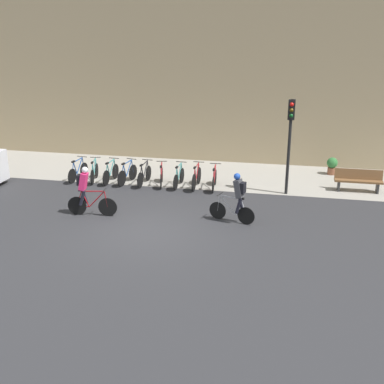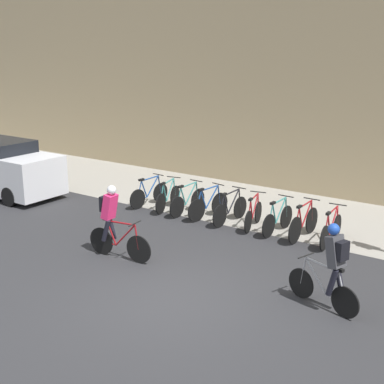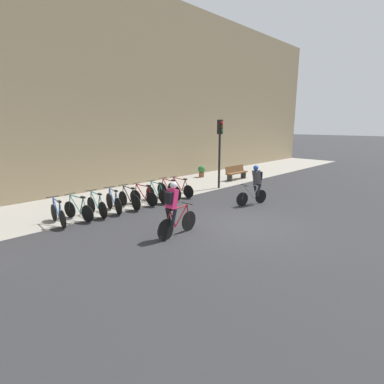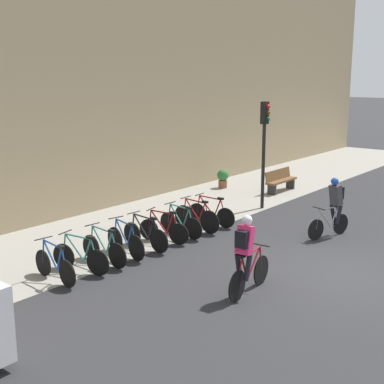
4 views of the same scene
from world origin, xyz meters
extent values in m
plane|color=#2B2B2D|center=(0.00, 0.00, 0.00)|extent=(200.00, 200.00, 0.00)
cube|color=gray|center=(0.00, 6.75, 0.00)|extent=(44.00, 4.50, 0.01)
cube|color=#9E8966|center=(0.00, 9.30, 5.44)|extent=(44.00, 0.60, 10.88)
cylinder|color=black|center=(-1.73, 1.04, 0.34)|extent=(0.67, 0.09, 0.67)
cylinder|color=black|center=(-2.83, 0.95, 0.34)|extent=(0.67, 0.09, 0.67)
cylinder|color=maroon|center=(-2.10, 1.01, 0.62)|extent=(0.60, 0.09, 0.62)
cylinder|color=maroon|center=(-2.51, 0.97, 0.60)|extent=(0.28, 0.06, 0.58)
cylinder|color=maroon|center=(-2.22, 1.00, 0.90)|extent=(0.82, 0.11, 0.07)
cylinder|color=maroon|center=(-2.61, 0.96, 0.33)|extent=(0.44, 0.07, 0.05)
cylinder|color=maroon|center=(-2.73, 0.95, 0.61)|extent=(0.23, 0.05, 0.56)
cylinder|color=maroon|center=(-1.77, 1.04, 0.63)|extent=(0.13, 0.05, 0.59)
cylinder|color=black|center=(-1.81, 1.03, 0.96)|extent=(0.07, 0.46, 0.03)
cube|color=black|center=(-2.63, 0.96, 0.93)|extent=(0.21, 0.10, 0.06)
cube|color=#E52866|center=(-2.53, 0.97, 1.26)|extent=(0.35, 0.35, 0.63)
sphere|color=silver|center=(-2.45, 0.98, 1.67)|extent=(0.24, 0.24, 0.22)
cylinder|color=black|center=(-2.57, 0.86, 0.68)|extent=(0.28, 0.13, 0.56)
cylinder|color=black|center=(-2.59, 1.08, 0.68)|extent=(0.25, 0.13, 0.56)
cube|color=black|center=(-2.67, 0.96, 1.31)|extent=(0.16, 0.27, 0.36)
cylinder|color=black|center=(2.09, 1.55, 0.31)|extent=(0.60, 0.21, 0.61)
cylinder|color=black|center=(3.10, 1.25, 0.31)|extent=(0.60, 0.21, 0.61)
cylinder|color=#99999E|center=(2.43, 1.45, 0.59)|extent=(0.57, 0.21, 0.62)
cylinder|color=#99999E|center=(2.80, 1.33, 0.57)|extent=(0.27, 0.12, 0.58)
cylinder|color=#99999E|center=(2.54, 1.41, 0.87)|extent=(0.76, 0.27, 0.07)
cylinder|color=#99999E|center=(2.89, 1.31, 0.30)|extent=(0.41, 0.15, 0.05)
cylinder|color=#99999E|center=(3.01, 1.27, 0.58)|extent=(0.22, 0.09, 0.56)
cylinder|color=#99999E|center=(2.13, 1.54, 0.60)|extent=(0.13, 0.07, 0.59)
cylinder|color=black|center=(2.17, 1.53, 0.93)|extent=(0.16, 0.45, 0.03)
cube|color=black|center=(2.91, 1.30, 0.90)|extent=(0.21, 0.13, 0.06)
cube|color=#3D3D42|center=(2.82, 1.33, 1.23)|extent=(0.40, 0.40, 0.63)
sphere|color=#1E47AD|center=(2.74, 1.35, 1.64)|extent=(0.27, 0.27, 0.22)
cylinder|color=black|center=(2.90, 1.42, 0.65)|extent=(0.29, 0.18, 0.56)
cylinder|color=black|center=(2.83, 1.21, 0.65)|extent=(0.26, 0.17, 0.56)
cube|color=black|center=(2.95, 1.29, 1.28)|extent=(0.21, 0.29, 0.36)
cylinder|color=black|center=(-4.45, 5.31, 0.32)|extent=(0.10, 0.63, 0.63)
cylinder|color=black|center=(-4.56, 4.30, 0.32)|extent=(0.10, 0.63, 0.63)
cylinder|color=#1E478C|center=(-4.49, 4.97, 0.60)|extent=(0.10, 0.56, 0.62)
cylinder|color=#1E478C|center=(-4.53, 4.59, 0.58)|extent=(0.07, 0.26, 0.58)
cylinder|color=#1E478C|center=(-4.50, 4.85, 0.88)|extent=(0.12, 0.75, 0.07)
cylinder|color=#1E478C|center=(-4.54, 4.50, 0.31)|extent=(0.07, 0.41, 0.05)
cylinder|color=#1E478C|center=(-4.55, 4.39, 0.59)|extent=(0.05, 0.22, 0.56)
cylinder|color=#1E478C|center=(-4.46, 5.27, 0.61)|extent=(0.05, 0.12, 0.58)
cylinder|color=black|center=(-4.46, 5.23, 0.94)|extent=(0.46, 0.07, 0.03)
cube|color=black|center=(-4.54, 4.48, 0.91)|extent=(0.10, 0.21, 0.06)
cylinder|color=black|center=(-3.86, 5.30, 0.32)|extent=(0.16, 0.63, 0.64)
cylinder|color=black|center=(-3.65, 4.31, 0.32)|extent=(0.16, 0.63, 0.64)
cylinder|color=teal|center=(-3.79, 4.96, 0.60)|extent=(0.15, 0.56, 0.62)
cylinder|color=teal|center=(-3.71, 4.59, 0.59)|extent=(0.09, 0.26, 0.58)
cylinder|color=teal|center=(-3.77, 4.85, 0.88)|extent=(0.19, 0.75, 0.07)
cylinder|color=teal|center=(-3.70, 4.50, 0.31)|extent=(0.11, 0.41, 0.05)
cylinder|color=teal|center=(-3.67, 4.40, 0.59)|extent=(0.07, 0.22, 0.56)
cylinder|color=teal|center=(-3.85, 5.26, 0.61)|extent=(0.06, 0.12, 0.59)
cylinder|color=black|center=(-3.84, 5.22, 0.94)|extent=(0.46, 0.12, 0.03)
cube|color=black|center=(-3.69, 4.48, 0.91)|extent=(0.12, 0.21, 0.06)
cylinder|color=black|center=(-2.99, 5.31, 0.32)|extent=(0.07, 0.65, 0.65)
cylinder|color=black|center=(-3.04, 4.30, 0.32)|extent=(0.07, 0.65, 0.65)
cylinder|color=teal|center=(-3.01, 4.96, 0.61)|extent=(0.07, 0.56, 0.62)
cylinder|color=teal|center=(-3.02, 4.59, 0.59)|extent=(0.05, 0.26, 0.58)
cylinder|color=teal|center=(-3.01, 4.85, 0.89)|extent=(0.07, 0.75, 0.07)
cylinder|color=teal|center=(-3.03, 4.50, 0.32)|extent=(0.05, 0.41, 0.05)
cylinder|color=teal|center=(-3.03, 4.39, 0.60)|extent=(0.04, 0.21, 0.56)
cylinder|color=teal|center=(-2.99, 5.27, 0.61)|extent=(0.04, 0.12, 0.58)
cylinder|color=black|center=(-2.99, 5.23, 0.94)|extent=(0.46, 0.05, 0.03)
cube|color=black|center=(-3.03, 4.48, 0.91)|extent=(0.09, 0.20, 0.06)
cylinder|color=black|center=(-2.18, 5.29, 0.34)|extent=(0.15, 0.67, 0.67)
cylinder|color=black|center=(-2.35, 4.32, 0.34)|extent=(0.15, 0.67, 0.67)
cylinder|color=#1E478C|center=(-2.24, 4.96, 0.62)|extent=(0.14, 0.54, 0.62)
cylinder|color=#1E478C|center=(-2.30, 4.60, 0.60)|extent=(0.08, 0.26, 0.58)
cylinder|color=#1E478C|center=(-2.26, 4.85, 0.90)|extent=(0.17, 0.72, 0.07)
cylinder|color=#1E478C|center=(-2.32, 4.51, 0.33)|extent=(0.10, 0.39, 0.05)
cylinder|color=#1E478C|center=(-2.34, 4.41, 0.61)|extent=(0.07, 0.21, 0.56)
cylinder|color=#1E478C|center=(-2.19, 5.25, 0.63)|extent=(0.06, 0.12, 0.58)
cylinder|color=black|center=(-2.19, 5.21, 0.96)|extent=(0.46, 0.11, 0.03)
cube|color=black|center=(-2.32, 4.50, 0.93)|extent=(0.11, 0.21, 0.06)
cylinder|color=black|center=(-1.50, 5.33, 0.33)|extent=(0.07, 0.65, 0.65)
cylinder|color=black|center=(-1.54, 4.28, 0.33)|extent=(0.07, 0.65, 0.65)
cylinder|color=black|center=(-1.51, 4.97, 0.61)|extent=(0.07, 0.57, 0.62)
cylinder|color=black|center=(-1.53, 4.58, 0.59)|extent=(0.05, 0.27, 0.58)
cylinder|color=black|center=(-1.52, 4.86, 0.89)|extent=(0.08, 0.78, 0.07)
cylinder|color=black|center=(-1.53, 4.49, 0.32)|extent=(0.05, 0.42, 0.05)
cylinder|color=black|center=(-1.54, 4.37, 0.60)|extent=(0.04, 0.22, 0.56)
cylinder|color=black|center=(-1.50, 5.28, 0.62)|extent=(0.04, 0.12, 0.59)
cylinder|color=black|center=(-1.50, 5.24, 0.95)|extent=(0.46, 0.05, 0.03)
cube|color=black|center=(-1.54, 4.47, 0.92)|extent=(0.09, 0.20, 0.06)
cylinder|color=black|center=(-0.87, 5.28, 0.31)|extent=(0.16, 0.61, 0.62)
cylinder|color=black|center=(-0.67, 4.33, 0.31)|extent=(0.16, 0.61, 0.62)
cylinder|color=maroon|center=(-0.81, 4.95, 0.59)|extent=(0.15, 0.53, 0.62)
cylinder|color=maroon|center=(-0.73, 4.61, 0.57)|extent=(0.09, 0.25, 0.58)
cylinder|color=maroon|center=(-0.78, 4.85, 0.87)|extent=(0.19, 0.71, 0.07)
cylinder|color=maroon|center=(-0.71, 4.52, 0.30)|extent=(0.11, 0.39, 0.05)
cylinder|color=maroon|center=(-0.69, 4.42, 0.58)|extent=(0.07, 0.21, 0.56)
cylinder|color=maroon|center=(-0.86, 5.24, 0.60)|extent=(0.06, 0.12, 0.58)
cylinder|color=black|center=(-0.86, 5.20, 0.93)|extent=(0.46, 0.12, 0.03)
cube|color=black|center=(-0.71, 4.50, 0.90)|extent=(0.12, 0.21, 0.06)
cylinder|color=black|center=(-0.01, 5.29, 0.32)|extent=(0.06, 0.64, 0.64)
cylinder|color=black|center=(-0.05, 4.31, 0.32)|extent=(0.06, 0.64, 0.64)
cylinder|color=teal|center=(-0.02, 4.96, 0.60)|extent=(0.06, 0.54, 0.62)
cylinder|color=teal|center=(-0.04, 4.60, 0.59)|extent=(0.05, 0.26, 0.58)
cylinder|color=teal|center=(-0.03, 4.85, 0.89)|extent=(0.07, 0.73, 0.07)
cylinder|color=teal|center=(-0.04, 4.51, 0.31)|extent=(0.05, 0.40, 0.05)
cylinder|color=teal|center=(-0.05, 4.40, 0.60)|extent=(0.04, 0.21, 0.56)
cylinder|color=teal|center=(-0.01, 5.26, 0.61)|extent=(0.04, 0.12, 0.58)
cylinder|color=black|center=(-0.01, 5.22, 0.94)|extent=(0.46, 0.05, 0.03)
cube|color=black|center=(-0.04, 4.49, 0.91)|extent=(0.09, 0.20, 0.06)
cylinder|color=black|center=(0.73, 5.31, 0.35)|extent=(0.05, 0.71, 0.71)
cylinder|color=black|center=(0.71, 4.30, 0.35)|extent=(0.05, 0.71, 0.71)
cylinder|color=maroon|center=(0.72, 4.97, 0.64)|extent=(0.05, 0.56, 0.62)
cylinder|color=maroon|center=(0.71, 4.59, 0.62)|extent=(0.05, 0.26, 0.58)
cylinder|color=maroon|center=(0.72, 4.85, 0.92)|extent=(0.06, 0.76, 0.07)
cylinder|color=maroon|center=(0.71, 4.50, 0.35)|extent=(0.04, 0.41, 0.05)
cylinder|color=maroon|center=(0.71, 4.39, 0.63)|extent=(0.04, 0.21, 0.56)
cylinder|color=maroon|center=(0.73, 5.27, 0.64)|extent=(0.04, 0.12, 0.59)
cylinder|color=black|center=(0.73, 5.23, 0.97)|extent=(0.46, 0.04, 0.03)
cube|color=black|center=(0.71, 4.48, 0.94)|extent=(0.08, 0.20, 0.06)
cylinder|color=black|center=(1.43, 5.33, 0.32)|extent=(0.07, 0.64, 0.64)
cylinder|color=black|center=(1.50, 4.27, 0.32)|extent=(0.07, 0.64, 0.64)
cylinder|color=maroon|center=(1.46, 4.97, 0.60)|extent=(0.08, 0.58, 0.62)
cylinder|color=maroon|center=(1.48, 4.58, 0.59)|extent=(0.06, 0.27, 0.58)
cylinder|color=maroon|center=(1.46, 4.86, 0.88)|extent=(0.09, 0.79, 0.07)
cylinder|color=maroon|center=(1.49, 4.49, 0.31)|extent=(0.06, 0.43, 0.05)
cylinder|color=maroon|center=(1.49, 4.37, 0.59)|extent=(0.05, 0.22, 0.56)
cylinder|color=maroon|center=(1.44, 5.29, 0.61)|extent=(0.04, 0.12, 0.59)
cylinder|color=black|center=(1.44, 5.25, 0.94)|extent=(0.46, 0.06, 0.03)
cube|color=black|center=(1.49, 4.46, 0.91)|extent=(0.09, 0.20, 0.06)
cylinder|color=black|center=(4.37, 4.72, 1.87)|extent=(0.12, 0.12, 3.73)
cube|color=black|center=(4.37, 4.72, 3.35)|extent=(0.26, 0.20, 0.76)
sphere|color=red|center=(4.37, 4.59, 3.56)|extent=(0.15, 0.15, 0.15)
sphere|color=#4C380A|center=(4.37, 4.59, 3.35)|extent=(0.15, 0.15, 0.15)
sphere|color=#0C4719|center=(4.37, 4.59, 3.15)|extent=(0.15, 0.15, 0.15)
cube|color=brown|center=(7.20, 5.54, 0.45)|extent=(1.87, 0.40, 0.08)
cube|color=brown|center=(7.20, 5.72, 0.69)|extent=(1.87, 0.12, 0.40)
cube|color=#2D2D2D|center=(6.45, 5.54, 0.23)|extent=(0.08, 0.36, 0.45)
cube|color=#2D2D2D|center=(7.95, 5.54, 0.23)|extent=(0.08, 0.36, 0.45)
cylinder|color=brown|center=(6.34, 7.82, 0.16)|extent=(0.36, 0.36, 0.32)
sphere|color=#2D6B33|center=(6.34, 7.82, 0.54)|extent=(0.48, 0.48, 0.48)
camera|label=1|loc=(4.27, -13.79, 6.31)|focal=45.00mm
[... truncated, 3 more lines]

